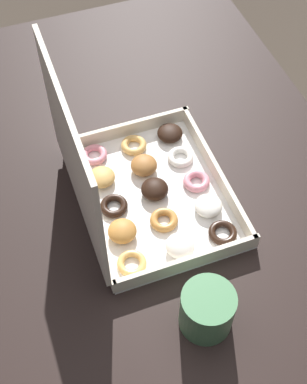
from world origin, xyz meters
The scene contains 4 objects.
ground_plane centered at (0.00, 0.00, 0.00)m, with size 8.00×8.00×0.00m, color #42382D.
dining_table centered at (0.00, 0.00, 0.61)m, with size 1.28×0.77×0.70m.
donut_box centered at (0.05, 0.04, 0.76)m, with size 0.32×0.26×0.30m.
coffee_mug centered at (-0.20, 0.01, 0.74)m, with size 0.08×0.08×0.08m.
Camera 1 is at (-0.48, 0.19, 1.49)m, focal length 50.00 mm.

